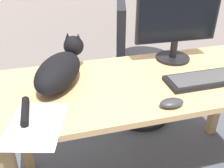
{
  "coord_description": "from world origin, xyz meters",
  "views": [
    {
      "loc": [
        -0.47,
        -1.06,
        1.37
      ],
      "look_at": [
        -0.21,
        -0.09,
        0.78
      ],
      "focal_mm": 41.08,
      "sensor_mm": 36.0,
      "label": 1
    }
  ],
  "objects_px": {
    "office_chair": "(137,72)",
    "keyboard": "(208,79)",
    "cat": "(60,69)",
    "monitor": "(177,22)",
    "computer_mouse": "(172,103)"
  },
  "relations": [
    {
      "from": "keyboard",
      "to": "cat",
      "type": "relative_size",
      "value": 0.82
    },
    {
      "from": "monitor",
      "to": "keyboard",
      "type": "relative_size",
      "value": 1.09
    },
    {
      "from": "office_chair",
      "to": "cat",
      "type": "distance_m",
      "value": 0.9
    },
    {
      "from": "office_chair",
      "to": "keyboard",
      "type": "relative_size",
      "value": 2.15
    },
    {
      "from": "monitor",
      "to": "cat",
      "type": "bearing_deg",
      "value": -170.59
    },
    {
      "from": "office_chair",
      "to": "cat",
      "type": "relative_size",
      "value": 1.75
    },
    {
      "from": "keyboard",
      "to": "cat",
      "type": "height_order",
      "value": "cat"
    },
    {
      "from": "monitor",
      "to": "computer_mouse",
      "type": "distance_m",
      "value": 0.54
    },
    {
      "from": "office_chair",
      "to": "keyboard",
      "type": "bearing_deg",
      "value": -81.47
    },
    {
      "from": "keyboard",
      "to": "cat",
      "type": "bearing_deg",
      "value": 166.25
    },
    {
      "from": "office_chair",
      "to": "monitor",
      "type": "height_order",
      "value": "monitor"
    },
    {
      "from": "monitor",
      "to": "keyboard",
      "type": "height_order",
      "value": "monitor"
    },
    {
      "from": "keyboard",
      "to": "cat",
      "type": "distance_m",
      "value": 0.75
    },
    {
      "from": "cat",
      "to": "keyboard",
      "type": "bearing_deg",
      "value": -13.75
    },
    {
      "from": "cat",
      "to": "computer_mouse",
      "type": "relative_size",
      "value": 4.91
    }
  ]
}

